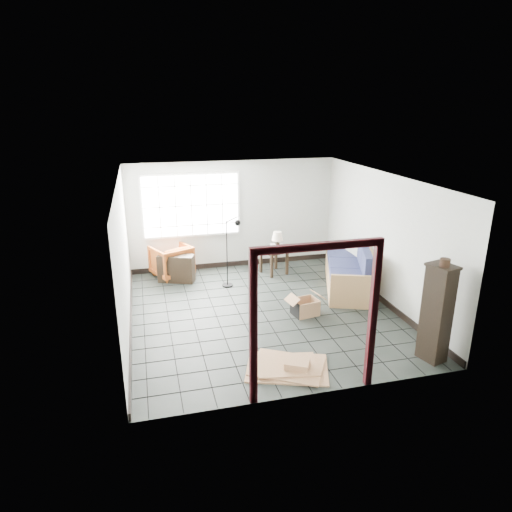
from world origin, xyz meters
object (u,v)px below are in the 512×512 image
object	(u,v)px
armchair	(171,259)
side_table	(274,253)
tall_shelf	(437,313)
futon_sofa	(351,271)

from	to	relation	value
armchair	side_table	distance (m)	2.41
tall_shelf	side_table	bearing A→B (deg)	91.58
side_table	tall_shelf	xyz separation A→B (m)	(1.33, -4.32, 0.30)
futon_sofa	tall_shelf	world-z (taller)	tall_shelf
side_table	tall_shelf	size ratio (longest dim) A/B	0.45
armchair	side_table	world-z (taller)	armchair
armchair	tall_shelf	size ratio (longest dim) A/B	0.52
side_table	futon_sofa	bearing A→B (deg)	-41.98
futon_sofa	armchair	distance (m)	4.12
futon_sofa	side_table	size ratio (longest dim) A/B	3.50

